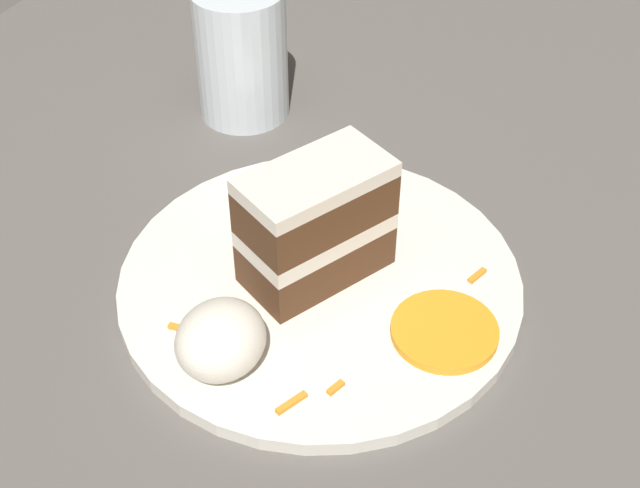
{
  "coord_description": "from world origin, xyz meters",
  "views": [
    {
      "loc": [
        -0.35,
        -0.17,
        0.47
      ],
      "look_at": [
        0.04,
        0.02,
        0.07
      ],
      "focal_mm": 50.0,
      "sensor_mm": 36.0,
      "label": 1
    }
  ],
  "objects_px": {
    "plate": "(320,282)",
    "cream_dollop": "(221,340)",
    "orange_garnish": "(444,331)",
    "drinking_glass": "(242,62)",
    "cake_slice": "(316,223)"
  },
  "relations": [
    {
      "from": "plate",
      "to": "cream_dollop",
      "type": "relative_size",
      "value": 4.59
    },
    {
      "from": "plate",
      "to": "cream_dollop",
      "type": "bearing_deg",
      "value": 168.17
    },
    {
      "from": "cream_dollop",
      "to": "orange_garnish",
      "type": "xyz_separation_m",
      "value": [
        0.08,
        -0.11,
        -0.02
      ]
    },
    {
      "from": "drinking_glass",
      "to": "cream_dollop",
      "type": "bearing_deg",
      "value": -152.83
    },
    {
      "from": "plate",
      "to": "orange_garnish",
      "type": "height_order",
      "value": "orange_garnish"
    },
    {
      "from": "orange_garnish",
      "to": "drinking_glass",
      "type": "distance_m",
      "value": 0.31
    },
    {
      "from": "cream_dollop",
      "to": "drinking_glass",
      "type": "height_order",
      "value": "drinking_glass"
    },
    {
      "from": "plate",
      "to": "cream_dollop",
      "type": "xyz_separation_m",
      "value": [
        -0.1,
        0.02,
        0.03
      ]
    },
    {
      "from": "plate",
      "to": "cake_slice",
      "type": "height_order",
      "value": "cake_slice"
    },
    {
      "from": "cake_slice",
      "to": "cream_dollop",
      "type": "distance_m",
      "value": 0.1
    },
    {
      "from": "cream_dollop",
      "to": "drinking_glass",
      "type": "xyz_separation_m",
      "value": [
        0.26,
        0.14,
        0.02
      ]
    },
    {
      "from": "cake_slice",
      "to": "orange_garnish",
      "type": "xyz_separation_m",
      "value": [
        -0.02,
        -0.1,
        -0.04
      ]
    },
    {
      "from": "plate",
      "to": "drinking_glass",
      "type": "xyz_separation_m",
      "value": [
        0.17,
        0.16,
        0.04
      ]
    },
    {
      "from": "cream_dollop",
      "to": "plate",
      "type": "bearing_deg",
      "value": -11.83
    },
    {
      "from": "cream_dollop",
      "to": "cake_slice",
      "type": "bearing_deg",
      "value": -8.57
    }
  ]
}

